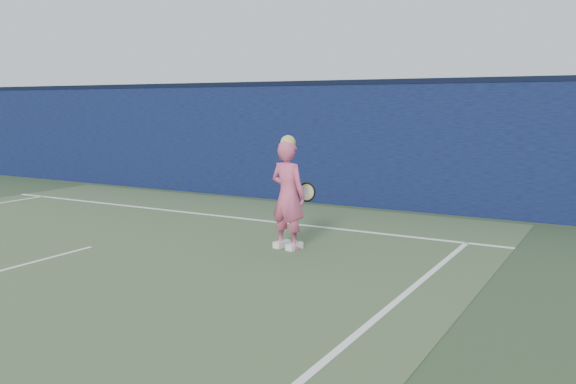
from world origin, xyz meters
The scene contains 6 objects.
ground centered at (0.00, 0.00, 0.00)m, with size 80.00×80.00×0.00m, color #2E3F27.
backstop_wall centered at (0.00, 6.50, 1.25)m, with size 24.00×0.40×2.50m, color #0C0D35.
wall_cap centered at (0.00, 6.50, 2.55)m, with size 24.00×0.42×0.10m, color black.
player centered at (2.58, 2.39, 0.80)m, with size 0.63×0.47×1.67m.
racket centered at (2.64, 2.80, 0.79)m, with size 0.54×0.17×0.30m.
court_lines centered at (0.00, -0.33, 0.01)m, with size 11.00×12.04×0.01m.
Camera 1 is at (6.88, -5.25, 2.12)m, focal length 38.00 mm.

